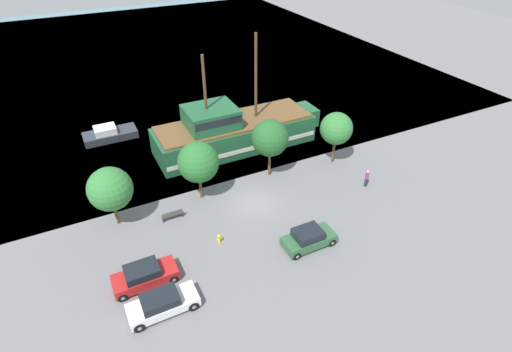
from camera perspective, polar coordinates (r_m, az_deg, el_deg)
ground_plane at (r=34.39m, az=-0.42°, el=-3.88°), size 160.00×160.00×0.00m
water_surface at (r=72.43m, az=-16.63°, el=16.06°), size 80.00×80.00×0.00m
pirate_ship at (r=41.50m, az=-3.32°, el=6.41°), size 17.77×5.41×11.44m
moored_boat_dockside at (r=46.39m, az=-20.22°, el=5.66°), size 5.58×2.42×1.48m
parked_car_curb_front at (r=26.78m, az=-13.25°, el=-17.30°), size 4.41×1.81×1.45m
parked_car_curb_mid at (r=28.54m, az=-15.66°, el=-13.52°), size 4.29×1.85×1.52m
parked_car_curb_rear at (r=30.30m, az=7.52°, el=-8.79°), size 3.99×1.89×1.51m
fire_hydrant at (r=30.64m, az=-5.29°, el=-8.84°), size 0.42×0.25×0.76m
bench_promenade_east at (r=33.21m, az=-11.85°, el=-5.44°), size 1.69×0.45×0.85m
pedestrian_walking_near at (r=37.25m, az=15.53°, el=-0.31°), size 0.32×0.32×1.69m
tree_row_east at (r=32.26m, az=-20.12°, el=-1.78°), size 3.43×3.43×5.11m
tree_row_mideast at (r=33.30m, az=-8.25°, el=1.95°), size 3.46×3.46×5.37m
tree_row_midwest at (r=35.85m, az=2.01°, el=5.44°), size 3.37×3.37×5.64m
tree_row_west at (r=38.71m, az=11.41°, el=6.65°), size 3.10×3.10×5.25m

